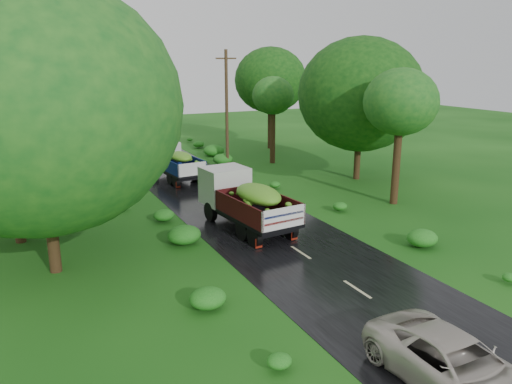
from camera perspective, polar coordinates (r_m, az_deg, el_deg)
ground at (r=18.97m, az=11.49°, el=-10.88°), size 120.00×120.00×0.00m
road at (r=22.77m, az=3.83°, el=-6.07°), size 6.50×80.00×0.02m
road_lines at (r=23.58m, az=2.62°, el=-5.27°), size 0.12×69.60×0.00m
truck_near at (r=24.68m, az=-1.44°, el=-0.65°), size 2.90×6.61×2.70m
truck_far at (r=35.27m, az=-9.39°, el=3.62°), size 2.57×5.84×2.38m
car at (r=14.21m, az=21.79°, el=-17.91°), size 2.40×5.04×1.39m
utility_pole at (r=38.78m, az=-3.37°, el=9.62°), size 1.53×0.51×8.86m
trees_left at (r=33.08m, az=-25.93°, el=11.45°), size 6.59×33.88×10.02m
trees_right at (r=37.91m, az=7.51°, el=11.35°), size 6.10×22.89×7.93m
shrubs at (r=30.41m, az=-4.61°, el=0.03°), size 11.90×44.00×0.70m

